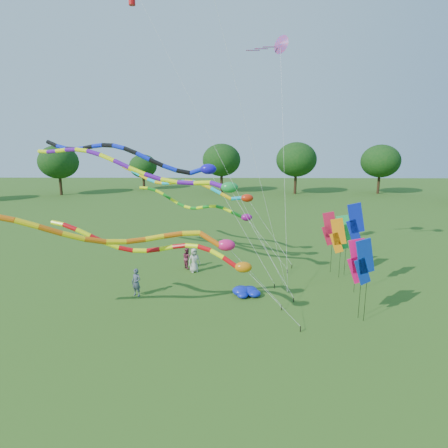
{
  "coord_description": "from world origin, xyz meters",
  "views": [
    {
      "loc": [
        -1.08,
        -17.51,
        9.31
      ],
      "look_at": [
        -1.39,
        2.83,
        4.8
      ],
      "focal_mm": 30.0,
      "sensor_mm": 36.0,
      "label": 1
    }
  ],
  "objects_px": {
    "blue_nylon_heap": "(250,296)",
    "person_c": "(187,258)",
    "person_b": "(136,282)",
    "tube_kite_red": "(172,251)",
    "tube_kite_orange": "(125,235)",
    "person_a": "(194,260)"
  },
  "relations": [
    {
      "from": "blue_nylon_heap",
      "to": "person_a",
      "type": "relative_size",
      "value": 1.08
    },
    {
      "from": "person_b",
      "to": "blue_nylon_heap",
      "type": "bearing_deg",
      "value": 20.34
    },
    {
      "from": "person_a",
      "to": "person_c",
      "type": "bearing_deg",
      "value": 102.27
    },
    {
      "from": "tube_kite_red",
      "to": "person_a",
      "type": "distance_m",
      "value": 7.96
    },
    {
      "from": "person_b",
      "to": "person_c",
      "type": "height_order",
      "value": "person_b"
    },
    {
      "from": "person_c",
      "to": "tube_kite_orange",
      "type": "bearing_deg",
      "value": 134.0
    },
    {
      "from": "tube_kite_red",
      "to": "person_a",
      "type": "height_order",
      "value": "tube_kite_red"
    },
    {
      "from": "person_a",
      "to": "tube_kite_orange",
      "type": "bearing_deg",
      "value": -132.33
    },
    {
      "from": "person_a",
      "to": "person_b",
      "type": "distance_m",
      "value": 5.38
    },
    {
      "from": "tube_kite_red",
      "to": "tube_kite_orange",
      "type": "relative_size",
      "value": 0.79
    },
    {
      "from": "blue_nylon_heap",
      "to": "person_c",
      "type": "distance_m",
      "value": 7.2
    },
    {
      "from": "tube_kite_red",
      "to": "person_c",
      "type": "distance_m",
      "value": 8.74
    },
    {
      "from": "tube_kite_orange",
      "to": "person_c",
      "type": "xyz_separation_m",
      "value": [
        2.01,
        8.89,
        -4.02
      ]
    },
    {
      "from": "blue_nylon_heap",
      "to": "person_a",
      "type": "xyz_separation_m",
      "value": [
        -3.8,
        4.87,
        0.62
      ]
    },
    {
      "from": "person_a",
      "to": "person_c",
      "type": "xyz_separation_m",
      "value": [
        -0.6,
        0.81,
        -0.09
      ]
    },
    {
      "from": "blue_nylon_heap",
      "to": "person_c",
      "type": "height_order",
      "value": "person_c"
    },
    {
      "from": "tube_kite_red",
      "to": "tube_kite_orange",
      "type": "height_order",
      "value": "tube_kite_orange"
    },
    {
      "from": "tube_kite_orange",
      "to": "person_b",
      "type": "distance_m",
      "value": 5.44
    },
    {
      "from": "tube_kite_red",
      "to": "blue_nylon_heap",
      "type": "xyz_separation_m",
      "value": [
        4.19,
        2.53,
        -3.53
      ]
    },
    {
      "from": "blue_nylon_heap",
      "to": "tube_kite_orange",
      "type": "bearing_deg",
      "value": -153.37
    },
    {
      "from": "blue_nylon_heap",
      "to": "person_b",
      "type": "bearing_deg",
      "value": 175.89
    },
    {
      "from": "tube_kite_red",
      "to": "person_c",
      "type": "height_order",
      "value": "tube_kite_red"
    }
  ]
}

